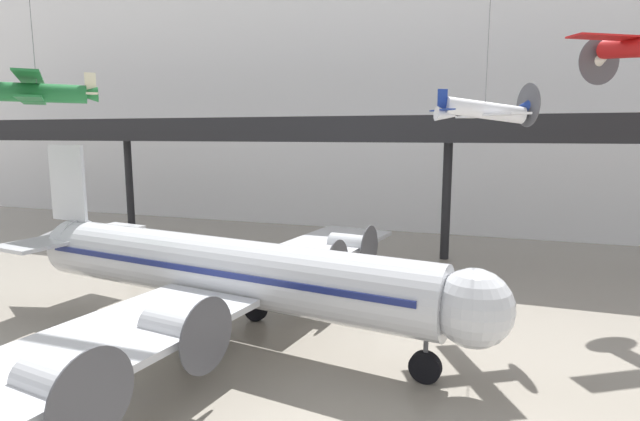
{
  "coord_description": "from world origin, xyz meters",
  "views": [
    {
      "loc": [
        3.21,
        -12.05,
        9.87
      ],
      "look_at": [
        -3.98,
        8.89,
        6.46
      ],
      "focal_mm": 28.0,
      "sensor_mm": 36.0,
      "label": 1
    }
  ],
  "objects_px": {
    "suspended_plane_red_highwing": "(640,46)",
    "suspended_plane_white_twin": "(485,110)",
    "suspended_plane_green_biplane": "(36,92)",
    "airliner_silver_main": "(219,270)"
  },
  "relations": [
    {
      "from": "suspended_plane_red_highwing",
      "to": "suspended_plane_white_twin",
      "type": "bearing_deg",
      "value": 93.01
    },
    {
      "from": "suspended_plane_white_twin",
      "to": "suspended_plane_green_biplane",
      "type": "bearing_deg",
      "value": 171.29
    },
    {
      "from": "airliner_silver_main",
      "to": "suspended_plane_green_biplane",
      "type": "bearing_deg",
      "value": -167.75
    },
    {
      "from": "suspended_plane_white_twin",
      "to": "airliner_silver_main",
      "type": "bearing_deg",
      "value": -178.44
    },
    {
      "from": "suspended_plane_green_biplane",
      "to": "suspended_plane_white_twin",
      "type": "bearing_deg",
      "value": 152.15
    },
    {
      "from": "airliner_silver_main",
      "to": "suspended_plane_white_twin",
      "type": "xyz_separation_m",
      "value": [
        11.8,
        6.32,
        7.7
      ]
    },
    {
      "from": "airliner_silver_main",
      "to": "suspended_plane_white_twin",
      "type": "distance_m",
      "value": 15.44
    },
    {
      "from": "suspended_plane_red_highwing",
      "to": "suspended_plane_white_twin",
      "type": "xyz_separation_m",
      "value": [
        -7.72,
        -5.2,
        -3.52
      ]
    },
    {
      "from": "airliner_silver_main",
      "to": "suspended_plane_red_highwing",
      "type": "height_order",
      "value": "suspended_plane_red_highwing"
    },
    {
      "from": "suspended_plane_green_biplane",
      "to": "suspended_plane_white_twin",
      "type": "distance_m",
      "value": 22.79
    }
  ]
}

